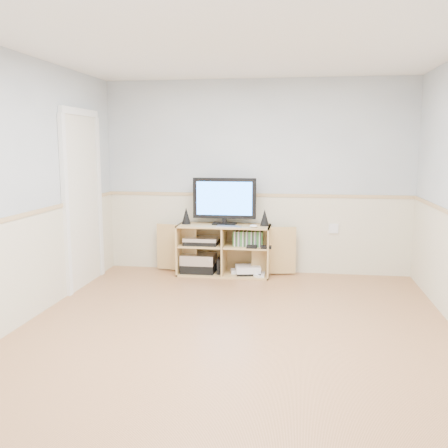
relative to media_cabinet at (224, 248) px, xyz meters
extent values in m
cube|color=tan|center=(0.39, -2.05, -0.34)|extent=(4.00, 4.50, 0.02)
cube|color=white|center=(0.39, -2.05, 2.18)|extent=(4.00, 4.50, 0.02)
cube|color=silver|center=(-1.62, -2.05, 0.92)|extent=(0.02, 4.50, 2.50)
cube|color=silver|center=(0.39, 0.21, 0.92)|extent=(4.00, 0.02, 2.50)
cube|color=silver|center=(0.39, -4.31, 0.92)|extent=(4.00, 0.02, 2.50)
cube|color=beige|center=(0.39, 0.19, 0.17)|extent=(4.00, 0.01, 1.00)
cube|color=tan|center=(0.39, 0.18, 0.69)|extent=(4.00, 0.02, 0.04)
cube|color=silver|center=(-1.59, -0.75, 0.67)|extent=(0.03, 0.82, 2.00)
cube|color=tan|center=(0.00, -0.05, -0.32)|extent=(1.18, 0.44, 0.02)
cube|color=tan|center=(0.00, -0.05, 0.31)|extent=(1.18, 0.44, 0.02)
cube|color=tan|center=(-0.58, -0.05, -0.01)|extent=(0.02, 0.44, 0.65)
cube|color=tan|center=(0.58, -0.05, -0.01)|extent=(0.02, 0.44, 0.65)
cube|color=tan|center=(0.00, 0.16, -0.01)|extent=(1.18, 0.02, 0.65)
cube|color=tan|center=(0.00, -0.05, -0.01)|extent=(0.02, 0.42, 0.61)
cube|color=tan|center=(-0.30, -0.05, 0.05)|extent=(0.56, 0.40, 0.02)
cube|color=tan|center=(0.30, -0.05, 0.05)|extent=(0.56, 0.40, 0.02)
cube|color=tan|center=(-0.64, 0.00, -0.01)|extent=(0.57, 0.12, 0.61)
cube|color=tan|center=(0.64, 0.00, -0.01)|extent=(0.57, 0.12, 0.61)
cube|color=black|center=(0.00, 0.00, 0.33)|extent=(0.30, 0.18, 0.02)
cube|color=black|center=(0.00, 0.00, 0.37)|extent=(0.05, 0.04, 0.06)
cube|color=black|center=(0.00, 0.00, 0.66)|extent=(0.81, 0.05, 0.52)
cube|color=#307EFD|center=(0.00, -0.03, 0.66)|extent=(0.72, 0.01, 0.43)
cone|color=black|center=(-0.50, -0.03, 0.43)|extent=(0.12, 0.12, 0.21)
cone|color=black|center=(0.52, -0.03, 0.42)|extent=(0.11, 0.11, 0.21)
cube|color=silver|center=(0.08, -0.19, 0.32)|extent=(0.32, 0.15, 0.01)
ellipsoid|color=white|center=(0.39, -0.19, 0.34)|extent=(0.10, 0.07, 0.04)
cube|color=black|center=(-0.34, -0.05, -0.26)|extent=(0.43, 0.32, 0.11)
cube|color=silver|center=(-0.34, -0.05, -0.14)|extent=(0.43, 0.32, 0.13)
cube|color=black|center=(-0.30, -0.05, 0.08)|extent=(0.43, 0.30, 0.05)
cube|color=silver|center=(-0.30, -0.05, 0.13)|extent=(0.43, 0.30, 0.05)
cube|color=black|center=(-0.06, -0.10, -0.21)|extent=(0.04, 0.14, 0.20)
cube|color=white|center=(0.20, -0.02, -0.29)|extent=(0.24, 0.20, 0.05)
cube|color=black|center=(0.32, -0.07, -0.30)|extent=(0.34, 0.30, 0.03)
cube|color=white|center=(0.32, -0.07, -0.24)|extent=(0.36, 0.32, 0.08)
cube|color=white|center=(0.52, -0.15, -0.30)|extent=(0.04, 0.14, 0.03)
cube|color=white|center=(0.50, 0.01, -0.30)|extent=(0.09, 0.15, 0.03)
cube|color=#3F8C3F|center=(0.32, -0.07, 0.15)|extent=(0.38, 0.14, 0.19)
cube|color=white|center=(1.39, 0.18, 0.27)|extent=(0.12, 0.03, 0.12)
camera|label=1|loc=(0.94, -6.29, 1.33)|focal=40.00mm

